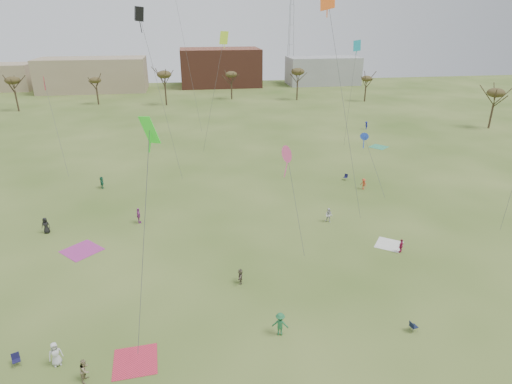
{
  "coord_description": "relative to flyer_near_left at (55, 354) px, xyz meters",
  "views": [
    {
      "loc": [
        -6.18,
        -27.01,
        21.94
      ],
      "look_at": [
        0.0,
        12.0,
        5.5
      ],
      "focal_mm": 29.79,
      "sensor_mm": 36.0,
      "label": 1
    }
  ],
  "objects": [
    {
      "name": "blanket_olive",
      "position": [
        43.37,
        45.55,
        -0.91
      ],
      "size": [
        3.97,
        3.97,
        0.03
      ],
      "primitive_type": "cube",
      "rotation": [
        0.0,
        0.0,
        0.67
      ],
      "color": "#37986A",
      "rests_on": "ground"
    },
    {
      "name": "flyer_near_left",
      "position": [
        0.0,
        0.0,
        0.0
      ],
      "size": [
        1.04,
        0.89,
        1.82
      ],
      "primitive_type": "imported",
      "rotation": [
        0.0,
        0.0,
        0.41
      ],
      "color": "silver",
      "rests_on": "ground"
    },
    {
      "name": "building_grey",
      "position": [
        56.05,
        121.04,
        3.59
      ],
      "size": [
        24.0,
        12.0,
        9.0
      ],
      "primitive_type": "cube",
      "color": "gray",
      "rests_on": "ground"
    },
    {
      "name": "radio_tower",
      "position": [
        46.05,
        128.04,
        18.3
      ],
      "size": [
        1.51,
        1.72,
        41.0
      ],
      "color": "#9EA3A8",
      "rests_on": "ground"
    },
    {
      "name": "tree_line",
      "position": [
        13.2,
        82.16,
        6.18
      ],
      "size": [
        117.44,
        49.32,
        8.91
      ],
      "color": "#3A2B1E",
      "rests_on": "ground"
    },
    {
      "name": "spectator_mid_e",
      "position": [
        24.93,
        17.91,
        -0.06
      ],
      "size": [
        1.05,
        1.01,
        1.7
      ],
      "primitive_type": "imported",
      "rotation": [
        0.0,
        0.0,
        5.66
      ],
      "color": "silver",
      "rests_on": "ground"
    },
    {
      "name": "kites_aloft",
      "position": [
        9.07,
        34.95,
        19.48
      ],
      "size": [
        62.0,
        67.53,
        27.84
      ],
      "color": "#DA1946",
      "rests_on": "ground"
    },
    {
      "name": "flyer_near_center",
      "position": [
        15.55,
        0.55,
        0.03
      ],
      "size": [
        1.37,
        1.04,
        1.88
      ],
      "primitive_type": "imported",
      "rotation": [
        0.0,
        0.0,
        2.83
      ],
      "color": "#23693B",
      "rests_on": "ground"
    },
    {
      "name": "flyer_far_a",
      "position": [
        -2.55,
        32.85,
        -0.09
      ],
      "size": [
        0.8,
        1.59,
        1.64
      ],
      "primitive_type": "imported",
      "rotation": [
        0.0,
        0.0,
        1.79
      ],
      "color": "#216443",
      "rests_on": "ground"
    },
    {
      "name": "spectator_fore_c",
      "position": [
        13.46,
        7.51,
        -0.19
      ],
      "size": [
        0.56,
        1.36,
        1.43
      ],
      "primitive_type": "imported",
      "rotation": [
        0.0,
        0.0,
        4.61
      ],
      "color": "brown",
      "rests_on": "ground"
    },
    {
      "name": "flyer_mid_b",
      "position": [
        32.75,
        26.83,
        -0.14
      ],
      "size": [
        0.99,
        1.14,
        1.53
      ],
      "primitive_type": "imported",
      "rotation": [
        0.0,
        0.0,
        5.23
      ],
      "color": "#CC4626",
      "rests_on": "ground"
    },
    {
      "name": "building_brick",
      "position": [
        21.05,
        123.04,
        5.09
      ],
      "size": [
        26.0,
        16.0,
        12.0
      ],
      "primitive_type": "cube",
      "color": "brown",
      "rests_on": "ground"
    },
    {
      "name": "ground",
      "position": [
        16.05,
        3.04,
        -0.91
      ],
      "size": [
        260.0,
        260.0,
        0.0
      ],
      "primitive_type": "plane",
      "color": "#365319",
      "rests_on": "ground"
    },
    {
      "name": "flyer_mid_a",
      "position": [
        -6.26,
        20.19,
        -0.01
      ],
      "size": [
        0.91,
        0.62,
        1.81
      ],
      "primitive_type": "imported",
      "rotation": [
        0.0,
        0.0,
        -0.06
      ],
      "color": "black",
      "rests_on": "ground"
    },
    {
      "name": "camp_chair_center",
      "position": [
        25.52,
        -0.67,
        -0.65
      ],
      "size": [
        0.64,
        0.61,
        0.87
      ],
      "rotation": [
        0.0,
        0.0,
        1.79
      ],
      "color": "#121A33",
      "rests_on": "ground"
    },
    {
      "name": "flyer_far_c",
      "position": [
        46.14,
        58.26,
        -0.08
      ],
      "size": [
        0.74,
        1.13,
        1.65
      ],
      "primitive_type": "imported",
      "rotation": [
        0.0,
        0.0,
        4.83
      ],
      "color": "navy",
      "rests_on": "ground"
    },
    {
      "name": "spectator_fore_a",
      "position": [
        29.94,
        10.25,
        -0.17
      ],
      "size": [
        0.91,
        0.8,
        1.48
      ],
      "primitive_type": "imported",
      "rotation": [
        0.0,
        0.0,
        3.77
      ],
      "color": "#9C1A45",
      "rests_on": "ground"
    },
    {
      "name": "blanket_plum",
      "position": [
        -1.7,
        15.63,
        -0.91
      ],
      "size": [
        4.6,
        4.6,
        0.03
      ],
      "primitive_type": "cube",
      "rotation": [
        0.0,
        0.0,
        0.75
      ],
      "color": "#AA3487",
      "rests_on": "ground"
    },
    {
      "name": "camp_chair_right",
      "position": [
        31.56,
        30.56,
        -0.65
      ],
      "size": [
        0.74,
        0.74,
        0.87
      ],
      "rotation": [
        0.0,
        0.0,
        5.43
      ],
      "color": "#151539",
      "rests_on": "ground"
    },
    {
      "name": "camp_chair_left",
      "position": [
        -2.69,
        0.38,
        -0.65
      ],
      "size": [
        0.68,
        0.7,
        0.87
      ],
      "rotation": [
        0.0,
        0.0,
        0.41
      ],
      "color": "#16153B",
      "rests_on": "ground"
    },
    {
      "name": "spectator_mid_d",
      "position": [
        3.47,
        21.1,
        0.0
      ],
      "size": [
        0.65,
        1.13,
        1.82
      ],
      "primitive_type": "imported",
      "rotation": [
        0.0,
        0.0,
        1.78
      ],
      "color": "#9B408C",
      "rests_on": "ground"
    },
    {
      "name": "spectator_fore_b",
      "position": [
        2.23,
        -1.68,
        -0.08
      ],
      "size": [
        0.78,
        0.92,
        1.67
      ],
      "primitive_type": "imported",
      "rotation": [
        0.0,
        0.0,
        1.37
      ],
      "color": "#8B7D58",
      "rests_on": "ground"
    },
    {
      "name": "building_tan",
      "position": [
        -18.95,
        118.04,
        4.09
      ],
      "size": [
        32.0,
        14.0,
        10.0
      ],
      "primitive_type": "cube",
      "color": "#937F60",
      "rests_on": "ground"
    },
    {
      "name": "blanket_cream",
      "position": [
        29.53,
        11.88,
        -0.91
      ],
      "size": [
        3.56,
        3.56,
        0.03
      ],
      "primitive_type": "cube",
      "rotation": [
        0.0,
        0.0,
        0.93
      ],
      "color": "white",
      "rests_on": "ground"
    },
    {
      "name": "blanket_red",
      "position": [
        5.19,
        -0.56,
        -0.91
      ],
      "size": [
        3.14,
        3.14,
        0.03
      ],
      "primitive_type": "cube",
      "rotation": [
        0.0,
        0.0,
        0.07
      ],
      "color": "#CE2941",
      "rests_on": "ground"
    }
  ]
}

